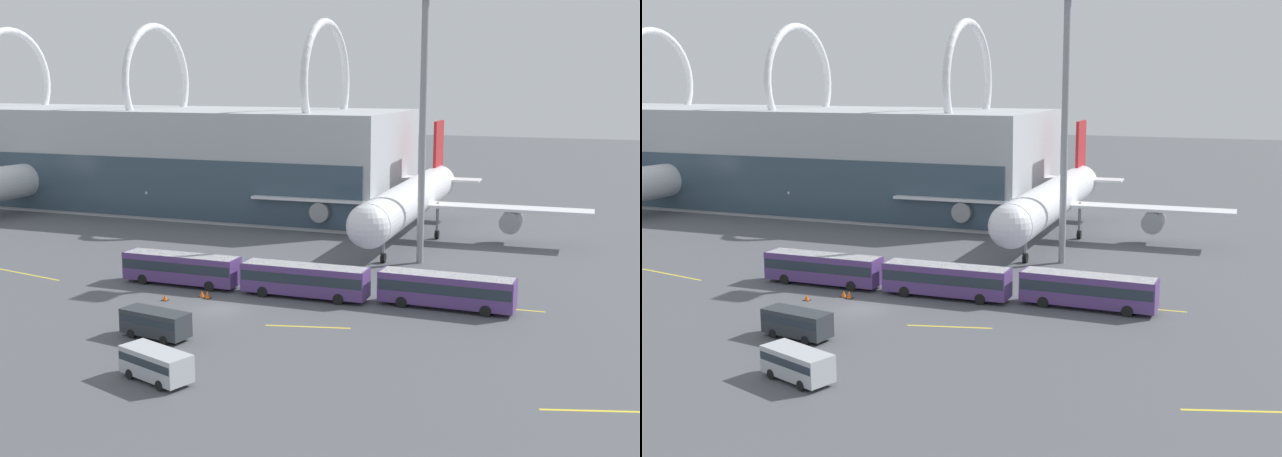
% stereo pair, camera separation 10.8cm
% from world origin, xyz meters
% --- Properties ---
extents(ground_plane, '(440.00, 440.00, 0.00)m').
position_xyz_m(ground_plane, '(0.00, 0.00, 0.00)').
color(ground_plane, '#515459').
extents(terminal_building, '(104.17, 24.47, 27.99)m').
position_xyz_m(terminal_building, '(-49.75, 48.21, 7.97)').
color(terminal_building, '#B2B7BC').
rests_on(terminal_building, ground_plane).
extents(airliner_at_gate_near, '(42.28, 41.25, 15.12)m').
position_xyz_m(airliner_at_gate_near, '(-51.29, 38.75, 4.72)').
color(airliner_at_gate_near, white).
rests_on(airliner_at_gate_near, ground_plane).
extents(airliner_at_gate_far, '(42.98, 44.12, 13.84)m').
position_xyz_m(airliner_at_gate_far, '(7.74, 36.56, 5.05)').
color(airliner_at_gate_far, white).
rests_on(airliner_at_gate_far, ground_plane).
extents(shuttle_bus_0, '(11.84, 2.67, 3.03)m').
position_xyz_m(shuttle_bus_0, '(-7.34, 6.20, 1.79)').
color(shuttle_bus_0, '#56387A').
rests_on(shuttle_bus_0, ground_plane).
extents(shuttle_bus_1, '(11.87, 2.77, 3.03)m').
position_xyz_m(shuttle_bus_1, '(5.50, 6.24, 1.79)').
color(shuttle_bus_1, '#56387A').
rests_on(shuttle_bus_1, ground_plane).
extents(shuttle_bus_2, '(11.88, 2.82, 3.03)m').
position_xyz_m(shuttle_bus_2, '(18.34, 7.31, 1.79)').
color(shuttle_bus_2, '#56387A').
rests_on(shuttle_bus_2, ground_plane).
extents(service_van_foreground, '(5.86, 2.91, 2.18)m').
position_xyz_m(service_van_foreground, '(-0.87, -8.64, 1.29)').
color(service_van_foreground, '#2D3338').
rests_on(service_van_foreground, ground_plane).
extents(service_van_crossing, '(5.76, 3.74, 2.12)m').
position_xyz_m(service_van_crossing, '(4.03, -16.30, 1.26)').
color(service_van_crossing, '#B2B7BC').
rests_on(service_van_crossing, ground_plane).
extents(floodlight_mast, '(3.02, 3.02, 29.00)m').
position_xyz_m(floodlight_mast, '(11.92, 23.75, 18.65)').
color(floodlight_mast, gray).
rests_on(floodlight_mast, ground_plane).
extents(lane_stripe_0, '(6.80, 1.93, 0.01)m').
position_xyz_m(lane_stripe_0, '(9.05, -1.83, 0.00)').
color(lane_stripe_0, yellow).
rests_on(lane_stripe_0, ground_plane).
extents(lane_stripe_1, '(10.39, 3.46, 0.01)m').
position_xyz_m(lane_stripe_1, '(33.42, -10.43, 0.00)').
color(lane_stripe_1, yellow).
rests_on(lane_stripe_1, ground_plane).
extents(lane_stripe_2, '(9.34, 0.76, 0.01)m').
position_xyz_m(lane_stripe_2, '(21.90, 9.07, 0.00)').
color(lane_stripe_2, yellow).
rests_on(lane_stripe_2, ground_plane).
extents(lane_stripe_4, '(10.34, 2.25, 0.01)m').
position_xyz_m(lane_stripe_4, '(-24.76, 4.32, 0.00)').
color(lane_stripe_4, yellow).
rests_on(lane_stripe_4, ground_plane).
extents(traffic_cone_0, '(0.63, 0.63, 0.62)m').
position_xyz_m(traffic_cone_0, '(-3.36, 3.00, 0.30)').
color(traffic_cone_0, black).
rests_on(traffic_cone_0, ground_plane).
extents(traffic_cone_1, '(0.62, 0.62, 0.70)m').
position_xyz_m(traffic_cone_1, '(-2.65, 2.76, 0.34)').
color(traffic_cone_1, black).
rests_on(traffic_cone_1, ground_plane).
extents(traffic_cone_2, '(0.59, 0.59, 0.58)m').
position_xyz_m(traffic_cone_2, '(-5.91, 0.80, 0.28)').
color(traffic_cone_2, black).
rests_on(traffic_cone_2, ground_plane).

